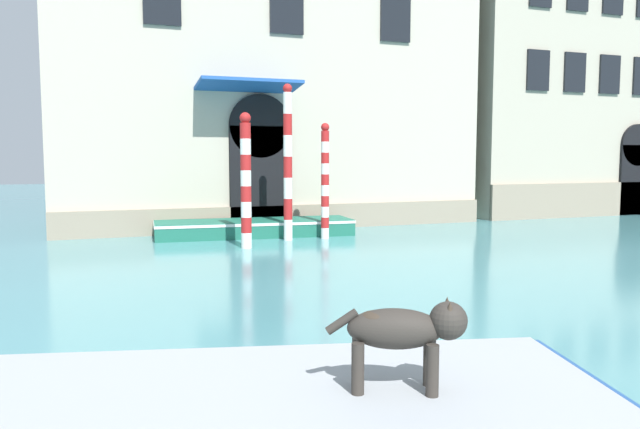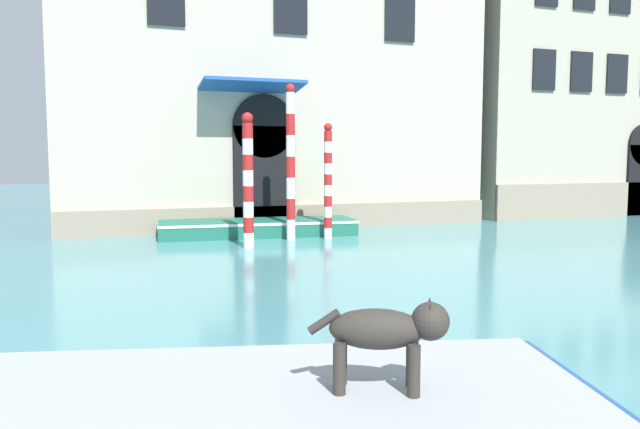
{
  "view_description": "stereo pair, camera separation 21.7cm",
  "coord_description": "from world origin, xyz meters",
  "px_view_note": "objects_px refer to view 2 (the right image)",
  "views": [
    {
      "loc": [
        -3.49,
        1.59,
        2.44
      ],
      "look_at": [
        1.13,
        13.83,
        1.2
      ],
      "focal_mm": 35.0,
      "sensor_mm": 36.0,
      "label": 1
    },
    {
      "loc": [
        -3.28,
        1.51,
        2.44
      ],
      "look_at": [
        1.13,
        13.83,
        1.2
      ],
      "focal_mm": 35.0,
      "sensor_mm": 36.0,
      "label": 2
    }
  ],
  "objects_px": {
    "boat_moored_near_palazzo": "(258,227)",
    "dog_on_deck": "(387,331)",
    "mooring_pole_0": "(328,181)",
    "mooring_pole_2": "(291,162)",
    "mooring_pole_3": "(248,180)"
  },
  "relations": [
    {
      "from": "dog_on_deck",
      "to": "mooring_pole_0",
      "type": "bearing_deg",
      "value": 96.32
    },
    {
      "from": "boat_moored_near_palazzo",
      "to": "mooring_pole_2",
      "type": "bearing_deg",
      "value": -59.01
    },
    {
      "from": "boat_moored_near_palazzo",
      "to": "mooring_pole_0",
      "type": "height_order",
      "value": "mooring_pole_0"
    },
    {
      "from": "boat_moored_near_palazzo",
      "to": "dog_on_deck",
      "type": "bearing_deg",
      "value": -94.93
    },
    {
      "from": "mooring_pole_0",
      "to": "mooring_pole_2",
      "type": "distance_m",
      "value": 1.26
    },
    {
      "from": "dog_on_deck",
      "to": "boat_moored_near_palazzo",
      "type": "bearing_deg",
      "value": 104.77
    },
    {
      "from": "boat_moored_near_palazzo",
      "to": "mooring_pole_2",
      "type": "distance_m",
      "value": 2.49
    },
    {
      "from": "dog_on_deck",
      "to": "boat_moored_near_palazzo",
      "type": "distance_m",
      "value": 14.45
    },
    {
      "from": "mooring_pole_2",
      "to": "mooring_pole_3",
      "type": "distance_m",
      "value": 1.9
    },
    {
      "from": "dog_on_deck",
      "to": "mooring_pole_3",
      "type": "height_order",
      "value": "mooring_pole_3"
    },
    {
      "from": "boat_moored_near_palazzo",
      "to": "mooring_pole_3",
      "type": "xyz_separation_m",
      "value": [
        -0.85,
        -2.42,
        1.54
      ]
    },
    {
      "from": "mooring_pole_2",
      "to": "mooring_pole_3",
      "type": "xyz_separation_m",
      "value": [
        -1.5,
        -1.08,
        -0.45
      ]
    },
    {
      "from": "dog_on_deck",
      "to": "mooring_pole_2",
      "type": "relative_size",
      "value": 0.23
    },
    {
      "from": "dog_on_deck",
      "to": "mooring_pole_3",
      "type": "relative_size",
      "value": 0.29
    },
    {
      "from": "mooring_pole_3",
      "to": "mooring_pole_2",
      "type": "bearing_deg",
      "value": 35.83
    }
  ]
}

